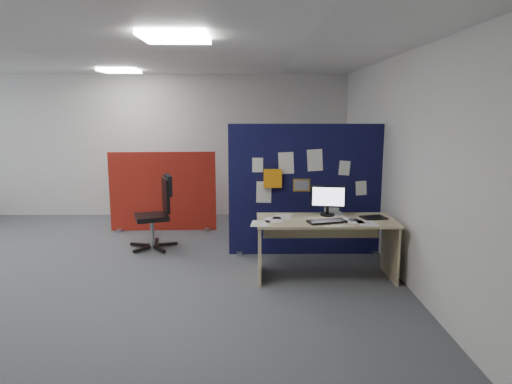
{
  "coord_description": "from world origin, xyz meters",
  "views": [
    {
      "loc": [
        2.69,
        -5.29,
        2.02
      ],
      "look_at": [
        2.74,
        0.43,
        1.0
      ],
      "focal_mm": 32.0,
      "sensor_mm": 36.0,
      "label": 1
    }
  ],
  "objects_px": {
    "office_chair": "(159,208)",
    "monitor_main": "(328,199)",
    "main_desk": "(325,232)",
    "red_divider": "(163,192)",
    "navy_divider": "(307,190)"
  },
  "relations": [
    {
      "from": "office_chair",
      "to": "monitor_main",
      "type": "bearing_deg",
      "value": -43.98
    },
    {
      "from": "main_desk",
      "to": "monitor_main",
      "type": "distance_m",
      "value": 0.42
    },
    {
      "from": "monitor_main",
      "to": "red_divider",
      "type": "relative_size",
      "value": 0.24
    },
    {
      "from": "main_desk",
      "to": "office_chair",
      "type": "relative_size",
      "value": 1.55
    },
    {
      "from": "main_desk",
      "to": "office_chair",
      "type": "height_order",
      "value": "office_chair"
    },
    {
      "from": "navy_divider",
      "to": "monitor_main",
      "type": "bearing_deg",
      "value": -77.59
    },
    {
      "from": "main_desk",
      "to": "monitor_main",
      "type": "bearing_deg",
      "value": 71.76
    },
    {
      "from": "navy_divider",
      "to": "monitor_main",
      "type": "xyz_separation_m",
      "value": [
        0.16,
        -0.74,
        0.02
      ]
    },
    {
      "from": "main_desk",
      "to": "office_chair",
      "type": "bearing_deg",
      "value": 152.15
    },
    {
      "from": "main_desk",
      "to": "monitor_main",
      "type": "relative_size",
      "value": 3.87
    },
    {
      "from": "red_divider",
      "to": "office_chair",
      "type": "bearing_deg",
      "value": -83.85
    },
    {
      "from": "main_desk",
      "to": "monitor_main",
      "type": "xyz_separation_m",
      "value": [
        0.05,
        0.15,
        0.39
      ]
    },
    {
      "from": "navy_divider",
      "to": "red_divider",
      "type": "distance_m",
      "value": 2.66
    },
    {
      "from": "red_divider",
      "to": "office_chair",
      "type": "distance_m",
      "value": 1.04
    },
    {
      "from": "navy_divider",
      "to": "red_divider",
      "type": "bearing_deg",
      "value": 149.82
    }
  ]
}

